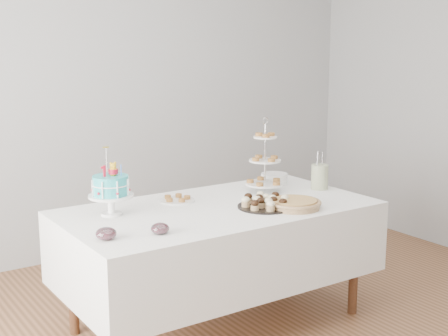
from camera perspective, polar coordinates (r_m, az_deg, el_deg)
walls at (r=3.50m, az=2.18°, el=4.61°), size 5.04×4.04×2.70m
table at (r=3.92m, az=-0.51°, el=-6.76°), size 1.92×1.02×0.77m
birthday_cake at (r=3.70m, az=-10.29°, el=-2.62°), size 0.26×0.26×0.40m
cupcake_tray at (r=3.83m, az=3.80°, el=-3.08°), size 0.34×0.34×0.08m
pie at (r=3.83m, az=6.45°, el=-3.23°), size 0.33×0.33×0.05m
tiered_stand at (r=4.19m, az=3.77°, el=0.64°), size 0.26×0.26×0.51m
plate_stack at (r=4.48m, az=4.62°, el=-0.98°), size 0.19×0.19×0.07m
pastry_plate at (r=3.98m, az=-4.32°, el=-2.85°), size 0.23×0.23×0.03m
jam_bowl_a at (r=3.33m, az=-5.87°, el=-5.54°), size 0.10×0.10×0.06m
jam_bowl_b at (r=3.27m, az=-10.73°, el=-5.93°), size 0.11×0.11×0.07m
utensil_pitcher at (r=4.34m, az=8.74°, el=-0.71°), size 0.12×0.12×0.26m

